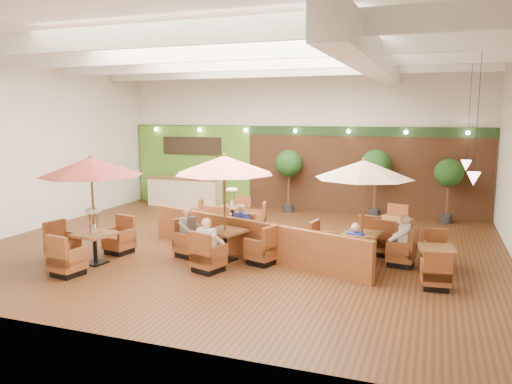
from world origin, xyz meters
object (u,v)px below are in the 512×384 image
at_px(topiary_1, 376,167).
at_px(topiary_2, 449,175).
at_px(diner_1, 239,223).
at_px(diner_4, 402,235).
at_px(table_0, 90,187).
at_px(service_counter, 185,192).
at_px(topiary_0, 289,166).
at_px(table_4, 436,262).
at_px(diner_0, 208,240).
at_px(booth_divider, 249,239).
at_px(table_1, 225,188).
at_px(diner_2, 190,228).
at_px(table_5, 391,233).
at_px(table_2, 363,192).
at_px(diner_3, 356,242).
at_px(table_3, 232,215).

bearing_deg(topiary_1, topiary_2, 0.00).
relative_size(topiary_2, diner_1, 2.73).
bearing_deg(diner_4, table_0, 114.16).
distance_m(service_counter, topiary_0, 4.44).
relative_size(table_4, diner_0, 2.85).
bearing_deg(table_0, topiary_0, 80.70).
xyz_separation_m(booth_divider, table_1, (-0.47, -0.49, 1.36)).
height_order(service_counter, topiary_1, topiary_1).
xyz_separation_m(topiary_2, diner_1, (-5.35, -5.60, -0.88)).
bearing_deg(table_4, diner_4, 139.04).
height_order(booth_divider, diner_2, diner_2).
xyz_separation_m(table_5, topiary_0, (-4.08, 3.80, 1.38)).
bearing_deg(table_2, table_0, -151.68).
bearing_deg(table_4, table_1, 178.71).
relative_size(diner_0, diner_3, 1.11).
distance_m(table_1, table_4, 5.27).
distance_m(table_5, diner_4, 1.88).
height_order(table_5, topiary_2, topiary_2).
bearing_deg(booth_divider, table_1, -114.48).
bearing_deg(table_1, diner_0, -72.10).
relative_size(table_0, diner_0, 3.25).
height_order(table_2, diner_2, table_2).
distance_m(service_counter, booth_divider, 7.72).
bearing_deg(service_counter, diner_4, -31.69).
bearing_deg(diner_3, service_counter, 156.59).
distance_m(table_4, table_5, 2.63).
distance_m(table_4, diner_2, 6.05).
bearing_deg(table_4, diner_0, -170.38).
height_order(table_0, table_5, table_0).
distance_m(booth_divider, table_2, 3.14).
distance_m(table_2, table_3, 5.42).
distance_m(table_1, diner_1, 1.47).
bearing_deg(table_0, table_3, 80.86).
bearing_deg(topiary_1, table_2, -86.63).
xyz_separation_m(table_4, diner_2, (-6.02, -0.44, 0.43)).
bearing_deg(table_4, topiary_1, 102.43).
distance_m(table_4, diner_1, 5.08).
xyz_separation_m(diner_0, diner_4, (4.23, 1.99, -0.01)).
xyz_separation_m(topiary_0, diner_3, (3.51, -6.56, -1.02)).
relative_size(table_3, topiary_1, 0.99).
height_order(diner_0, diner_2, diner_0).
distance_m(topiary_0, diner_0, 7.65).
distance_m(topiary_1, diner_4, 5.84).
relative_size(table_4, topiary_2, 1.09).
height_order(table_0, topiary_2, table_0).
height_order(table_3, diner_2, table_3).
xyz_separation_m(table_2, topiary_1, (-0.33, 5.60, 0.04)).
distance_m(table_2, topiary_1, 5.61).
height_order(table_4, diner_3, diner_3).
bearing_deg(diner_2, table_2, 114.01).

